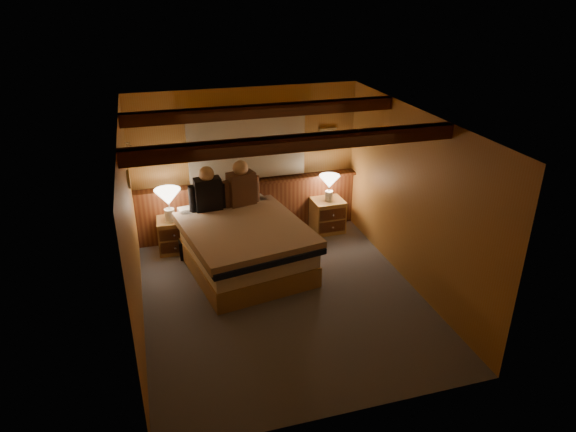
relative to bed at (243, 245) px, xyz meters
name	(u,v)px	position (x,y,z in m)	size (l,w,h in m)	color
floor	(283,298)	(0.33, -0.95, -0.37)	(4.20, 4.20, 0.00)	#555965
ceiling	(282,121)	(0.33, -0.95, 2.03)	(4.20, 4.20, 0.00)	gold
wall_back	(247,163)	(0.33, 1.15, 0.83)	(3.60, 3.60, 0.00)	#B1803F
wall_left	(131,235)	(-1.47, -0.95, 0.83)	(4.20, 4.20, 0.00)	#B1803F
wall_right	(413,200)	(2.13, -0.95, 0.83)	(4.20, 4.20, 0.00)	#B1803F
wall_front	(347,313)	(0.33, -3.05, 0.83)	(3.60, 3.60, 0.00)	#B1803F
wainscot	(249,206)	(0.33, 1.08, 0.12)	(3.60, 0.23, 0.94)	brown
curtain_window	(247,145)	(0.33, 1.08, 1.15)	(2.18, 0.09, 1.11)	#4C2213
ceiling_beams	(279,125)	(0.33, -0.80, 1.94)	(3.60, 1.65, 0.16)	#4C2213
coat_rail	(132,154)	(-1.39, 0.62, 1.30)	(0.05, 0.55, 0.24)	silver
framed_print	(328,136)	(1.68, 1.12, 1.18)	(0.30, 0.04, 0.25)	tan
bed	(243,245)	(0.00, 0.00, 0.00)	(1.90, 2.30, 0.71)	#B2854C
nightstand_left	(174,235)	(-0.93, 0.80, -0.10)	(0.50, 0.46, 0.53)	#B2854C
nightstand_right	(328,215)	(1.60, 0.79, -0.09)	(0.52, 0.47, 0.55)	#B2854C
lamp_left	(168,199)	(-0.96, 0.76, 0.52)	(0.39, 0.39, 0.51)	silver
lamp_right	(329,183)	(1.60, 0.77, 0.49)	(0.33, 0.33, 0.44)	silver
person_left	(208,192)	(-0.38, 0.65, 0.62)	(0.58, 0.25, 0.71)	black
person_right	(241,186)	(0.14, 0.70, 0.63)	(0.59, 0.32, 0.73)	#4B2E1E
duffel_bag	(195,246)	(-0.64, 0.56, -0.21)	(0.49, 0.30, 0.35)	black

